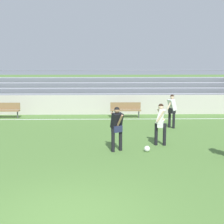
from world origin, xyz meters
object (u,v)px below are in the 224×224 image
object	(u,v)px
player_dark_challenging	(117,125)
bench_far_left	(126,109)
player_white_wide_left	(172,108)
soccer_ball	(147,149)
bleacher_stand	(87,92)
bench_centre_sideline	(4,109)
player_white_deep_cover	(161,121)

from	to	relation	value
player_dark_challenging	bench_far_left	bearing A→B (deg)	83.73
player_white_wide_left	soccer_ball	bearing A→B (deg)	-112.58
player_dark_challenging	bleacher_stand	bearing A→B (deg)	98.62
bench_centre_sideline	bench_far_left	distance (m)	7.13
player_dark_challenging	player_white_wide_left	world-z (taller)	player_white_wide_left
player_dark_challenging	player_white_wide_left	bearing A→B (deg)	55.34
bleacher_stand	bench_far_left	size ratio (longest dim) A/B	11.90
player_white_deep_cover	bleacher_stand	bearing A→B (deg)	108.27
player_dark_challenging	bench_centre_sideline	bearing A→B (deg)	131.11
bleacher_stand	player_dark_challenging	xyz separation A→B (m)	(1.71, -11.27, -0.15)
bench_far_left	soccer_ball	distance (m)	7.39
bleacher_stand	bench_far_left	distance (m)	4.77
player_white_deep_cover	player_white_wide_left	xyz separation A→B (m)	(1.15, 3.39, 0.01)
bench_centre_sideline	player_dark_challenging	distance (m)	9.64
player_dark_challenging	soccer_ball	distance (m)	1.41
bleacher_stand	player_white_deep_cover	world-z (taller)	bleacher_stand
player_white_deep_cover	soccer_ball	xyz separation A→B (m)	(-0.64, -0.92, -0.88)
bench_centre_sideline	player_white_deep_cover	distance (m)	10.34
player_dark_challenging	soccer_ball	xyz separation A→B (m)	(1.11, -0.12, -0.87)
player_dark_challenging	soccer_ball	bearing A→B (deg)	-6.06
player_white_deep_cover	bench_centre_sideline	bearing A→B (deg)	141.40
bench_centre_sideline	bench_far_left	xyz separation A→B (m)	(7.13, 0.00, 0.00)
bench_centre_sideline	bleacher_stand	bearing A→B (deg)	41.03
player_white_wide_left	soccer_ball	size ratio (longest dim) A/B	7.63
bench_centre_sideline	player_white_wide_left	xyz separation A→B (m)	(9.23, -3.06, 0.45)
bench_far_left	player_dark_challenging	xyz separation A→B (m)	(-0.80, -7.25, 0.43)
bleacher_stand	player_white_wide_left	world-z (taller)	bleacher_stand
bleacher_stand	bench_far_left	world-z (taller)	bleacher_stand
bleacher_stand	player_white_deep_cover	distance (m)	11.02
bleacher_stand	soccer_ball	size ratio (longest dim) A/B	97.33
bleacher_stand	bench_centre_sideline	xyz separation A→B (m)	(-4.62, -4.02, -0.58)
player_white_deep_cover	bench_far_left	bearing A→B (deg)	98.38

